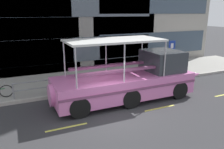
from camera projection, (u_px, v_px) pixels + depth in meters
ground_plane at (113, 112)px, 10.93m from camera, size 120.00×120.00×0.00m
sidewalk at (80, 80)px, 15.82m from camera, size 32.00×4.80×0.18m
curb_edge at (92, 91)px, 13.64m from camera, size 32.00×0.18×0.18m
lane_centreline at (118, 117)px, 10.45m from camera, size 25.80×0.12×0.01m
curb_guardrail at (111, 76)px, 14.32m from camera, size 11.67×0.09×0.87m
parking_sign at (171, 51)px, 16.83m from camera, size 0.60×0.12×2.50m
duck_tour_boat at (133, 79)px, 12.49m from camera, size 9.64×2.66×3.39m
pedestrian_near_bow at (151, 62)px, 16.38m from camera, size 0.38×0.37×1.71m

